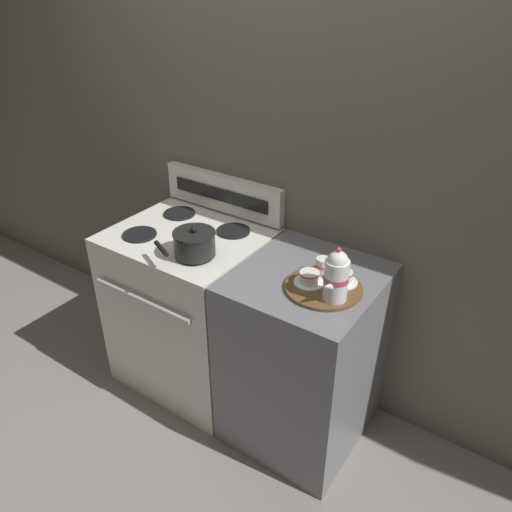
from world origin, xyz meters
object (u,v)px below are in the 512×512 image
saucepan (194,243)px  teacup_right (343,277)px  creamer_jug (323,265)px  serving_tray (323,288)px  teacup_left (309,278)px  stove (193,308)px  teapot (336,276)px

saucepan → teacup_right: saucepan is taller
creamer_jug → saucepan: bearing=-160.9°
serving_tray → teacup_left: (-0.06, -0.01, 0.03)m
teacup_left → teacup_right: size_ratio=1.00×
serving_tray → teacup_left: bearing=-169.4°
saucepan → teacup_right: bearing=14.2°
serving_tray → creamer_jug: (-0.06, 0.10, 0.04)m
teacup_left → serving_tray: bearing=10.6°
serving_tray → teacup_left: size_ratio=2.49×
teacup_left → creamer_jug: bearing=86.8°
serving_tray → teacup_right: teacup_right is taller
creamer_jug → serving_tray: bearing=-59.7°
stove → teacup_right: bearing=1.3°
serving_tray → teacup_right: bearing=54.7°
saucepan → creamer_jug: bearing=19.1°
teacup_left → creamer_jug: 0.11m
stove → teacup_left: size_ratio=7.14×
teacup_right → creamer_jug: (-0.11, 0.03, 0.01)m
teapot → saucepan: bearing=-176.4°
creamer_jug → teacup_right: bearing=-13.5°
saucepan → creamer_jug: 0.59m
stove → saucepan: 0.57m
teacup_right → creamer_jug: creamer_jug is taller
teacup_right → serving_tray: bearing=-125.3°
teapot → stove: bearing=173.1°
stove → creamer_jug: size_ratio=13.77×
stove → creamer_jug: creamer_jug is taller
teacup_right → creamer_jug: 0.11m
serving_tray → teacup_right: size_ratio=2.49×
stove → creamer_jug: bearing=3.4°
saucepan → teacup_left: saucepan is taller
serving_tray → creamer_jug: 0.12m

